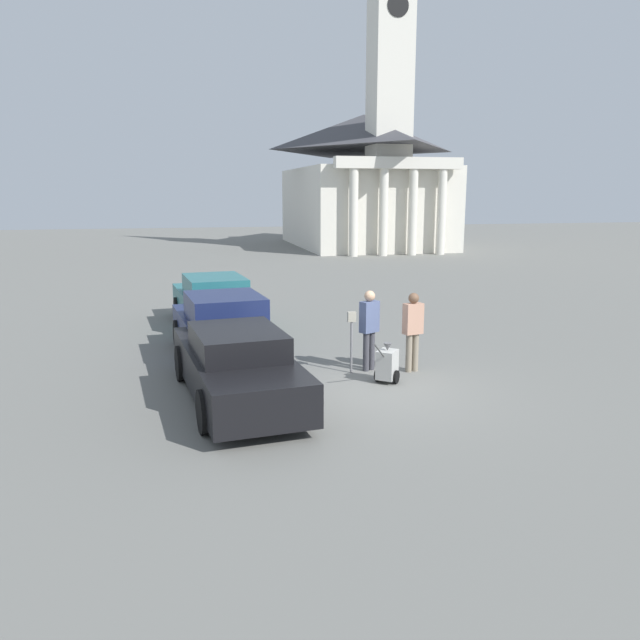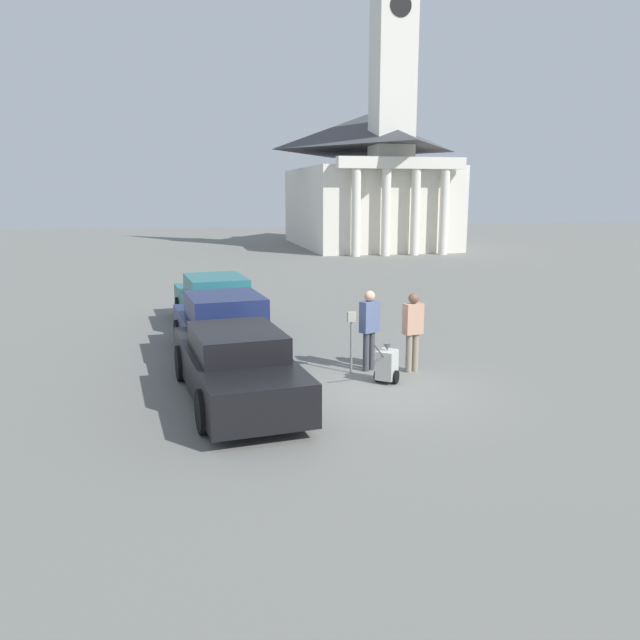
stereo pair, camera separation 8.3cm
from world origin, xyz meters
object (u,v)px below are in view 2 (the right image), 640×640
at_px(parked_car_teal, 215,304).
at_px(person_supervisor, 413,327).
at_px(parked_car_black, 236,365).
at_px(parking_meter, 351,330).
at_px(church, 368,169).
at_px(parked_car_navy, 225,330).
at_px(person_worker, 369,325).
at_px(equipment_cart, 387,364).

distance_m(parked_car_teal, person_supervisor, 6.85).
bearing_deg(parked_car_teal, parked_car_black, -96.28).
xyz_separation_m(parking_meter, church, (9.84, 31.24, 4.53)).
xyz_separation_m(parked_car_navy, church, (12.45, 29.55, 4.75)).
distance_m(parked_car_navy, person_worker, 3.44).
height_order(parking_meter, equipment_cart, parking_meter).
bearing_deg(church, equipment_cart, -106.18).
height_order(parking_meter, person_supervisor, person_supervisor).
bearing_deg(church, parked_car_navy, -112.85).
relative_size(parked_car_black, person_worker, 2.89).
relative_size(person_supervisor, equipment_cart, 1.76).
bearing_deg(person_worker, parked_car_teal, -87.30).
bearing_deg(parking_meter, person_supervisor, -7.96).
bearing_deg(person_supervisor, parked_car_black, 1.91).
height_order(parking_meter, church, church).
bearing_deg(parked_car_black, parked_car_teal, 83.72).
bearing_deg(parked_car_teal, person_supervisor, -61.10).
xyz_separation_m(parked_car_navy, person_supervisor, (3.94, -1.88, 0.28)).
xyz_separation_m(parking_meter, equipment_cart, (0.53, -0.84, -0.56)).
bearing_deg(person_supervisor, church, -118.06).
relative_size(parked_car_teal, person_supervisor, 3.06).
bearing_deg(church, parked_car_teal, -115.73).
bearing_deg(equipment_cart, parking_meter, 161.50).
distance_m(parked_car_black, person_supervisor, 4.09).
bearing_deg(parked_car_navy, parked_car_black, -96.28).
relative_size(parked_car_navy, person_supervisor, 2.74).
bearing_deg(parked_car_navy, person_supervisor, -31.76).
relative_size(parked_car_teal, church, 0.22).
distance_m(person_worker, church, 32.82).
bearing_deg(person_worker, person_supervisor, 134.38).
height_order(parked_car_black, person_worker, person_worker).
relative_size(equipment_cart, church, 0.04).
bearing_deg(parked_car_black, person_worker, 17.54).
xyz_separation_m(parked_car_teal, person_worker, (3.04, -5.30, 0.32)).
bearing_deg(parked_car_teal, equipment_cart, -69.57).
distance_m(parked_car_navy, equipment_cart, 4.05).
xyz_separation_m(parked_car_teal, person_supervisor, (3.94, -5.60, 0.30)).
distance_m(person_worker, person_supervisor, 0.95).
bearing_deg(equipment_cart, person_supervisor, 77.98).
bearing_deg(person_worker, church, -134.00).
distance_m(parked_car_black, equipment_cart, 3.18).
bearing_deg(parked_car_teal, parked_car_navy, -96.27).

